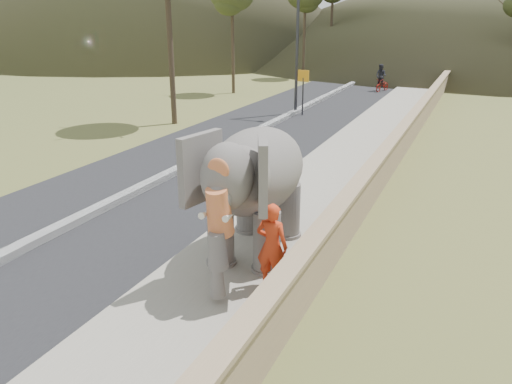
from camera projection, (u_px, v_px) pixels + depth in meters
ground at (199, 313)px, 9.17m from camera, size 160.00×160.00×0.00m
road at (218, 153)px, 19.68m from camera, size 7.00×120.00×0.03m
median at (218, 150)px, 19.65m from camera, size 0.35×120.00×0.22m
walkway at (341, 166)px, 17.73m from camera, size 3.00×120.00×0.15m
parapet at (390, 159)px, 16.93m from camera, size 0.30×120.00×1.10m
lamppost at (303, 20)px, 25.62m from camera, size 1.76×0.36×8.00m
signboard at (303, 85)px, 26.38m from camera, size 0.60×0.08×2.40m
elephant_and_man at (257, 189)px, 10.84m from camera, size 2.50×4.24×2.92m
motorcyclist at (382, 81)px, 34.98m from camera, size 1.16×1.80×1.89m
trees at (384, 31)px, 35.38m from camera, size 41.85×35.73×9.35m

